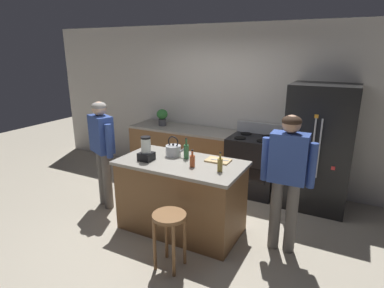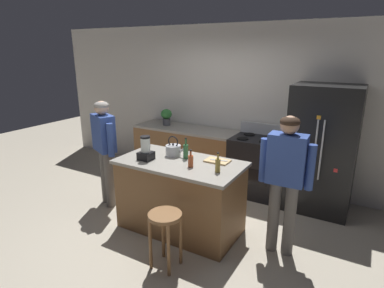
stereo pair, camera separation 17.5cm
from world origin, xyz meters
name	(u,v)px [view 1 (the left image)]	position (x,y,z in m)	size (l,w,h in m)	color
ground_plane	(182,228)	(0.00, 0.00, 0.00)	(14.00, 14.00, 0.00)	#B2A893
back_wall	(236,105)	(0.00, 1.95, 1.35)	(8.00, 0.10, 2.70)	silver
kitchen_island	(181,196)	(0.00, 0.00, 0.47)	(1.58, 0.85, 0.94)	brown
back_counter_run	(185,153)	(-0.80, 1.55, 0.47)	(2.00, 0.64, 0.94)	brown
refrigerator	(319,148)	(1.44, 1.50, 0.91)	(0.90, 0.73, 1.83)	black
stove_range	(253,165)	(0.47, 1.52, 0.48)	(0.76, 0.65, 1.12)	black
person_by_island_left	(102,145)	(-1.33, 0.04, 0.96)	(0.58, 0.36, 1.59)	#66605B
person_by_sink_right	(287,172)	(1.27, 0.16, 0.98)	(0.59, 0.23, 1.62)	#66605B
bar_stool	(169,226)	(0.27, -0.73, 0.50)	(0.36, 0.36, 0.64)	brown
potted_plant	(162,116)	(-1.27, 1.55, 1.11)	(0.20, 0.20, 0.30)	#4C4C51
blender_appliance	(146,150)	(-0.41, -0.15, 1.07)	(0.17, 0.17, 0.31)	black
bottle_olive_oil	(186,151)	(0.01, 0.13, 1.04)	(0.07, 0.07, 0.28)	#2D6638
bottle_vinegar	(220,164)	(0.56, -0.08, 1.02)	(0.06, 0.06, 0.24)	olive
bottle_cooking_sauce	(192,161)	(0.21, -0.10, 1.02)	(0.06, 0.06, 0.22)	#B24C26
tea_kettle	(173,150)	(-0.20, 0.15, 1.02)	(0.28, 0.20, 0.27)	#B7BABF
cutting_board	(218,161)	(0.41, 0.23, 0.95)	(0.30, 0.20, 0.02)	tan
chef_knife	(220,160)	(0.43, 0.23, 0.96)	(0.22, 0.03, 0.01)	#B7BABF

